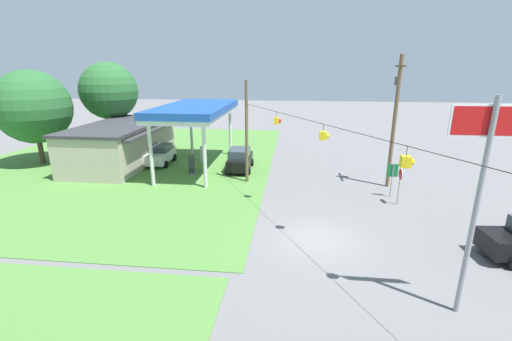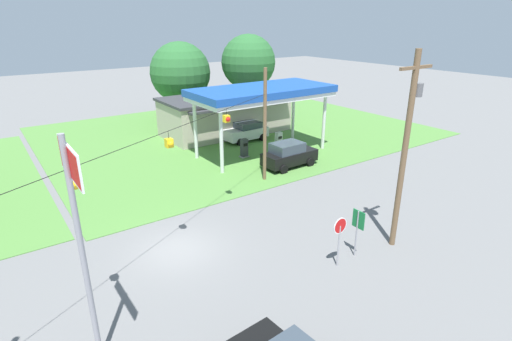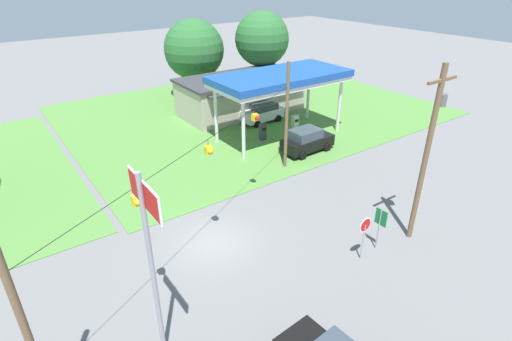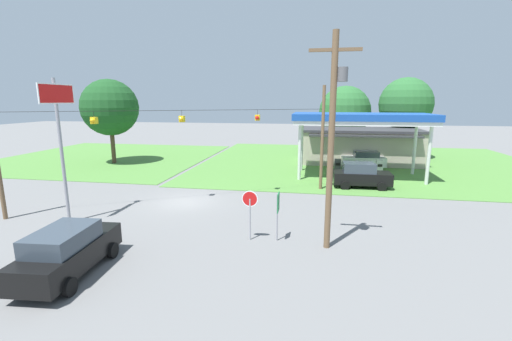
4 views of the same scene
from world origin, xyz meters
name	(u,v)px [view 2 (image 2 of 4)]	position (x,y,z in m)	size (l,w,h in m)	color
ground_plane	(178,250)	(0.00, 0.00, 0.00)	(160.00, 160.00, 0.00)	slate
grass_verge_station_corner	(235,131)	(14.44, 17.45, 0.02)	(36.00, 28.00, 0.04)	#4C7F38
gas_station_canopy	(262,93)	(12.44, 9.95, 5.13)	(11.71, 5.51, 5.65)	silver
gas_station_store	(226,114)	(13.41, 17.43, 1.89)	(12.52, 6.62, 3.75)	#B2A893
fuel_pump_near	(244,149)	(10.62, 9.95, 0.76)	(0.71, 0.56, 1.59)	gray
fuel_pump_far	(279,141)	(14.25, 9.95, 0.76)	(0.71, 0.56, 1.59)	gray
car_at_pumps_front	(289,155)	(12.19, 6.06, 1.00)	(4.42, 2.19, 1.98)	black
car_at_pumps_rear	(246,131)	(13.42, 13.83, 0.94)	(4.25, 2.25, 1.80)	white
stop_sign_roadside	(340,231)	(5.52, -5.57, 1.81)	(0.80, 0.08, 2.50)	#99999E
stop_sign_overhead	(76,208)	(-4.99, -4.83, 5.69)	(0.22, 2.54, 7.92)	gray
route_sign	(358,224)	(6.87, -5.45, 1.71)	(0.10, 0.70, 2.40)	gray
utility_pole_main	(406,143)	(9.27, -5.83, 5.39)	(2.20, 0.44, 9.63)	brown
signal_span_gantry	(171,171)	(0.00, -0.01, 4.24)	(18.39, 10.24, 7.86)	brown
tree_behind_station	(180,72)	(12.23, 24.94, 5.32)	(6.57, 6.57, 8.61)	#4C3828
tree_far_back	(248,62)	(18.67, 21.09, 6.35)	(5.96, 5.96, 9.34)	#4C3828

